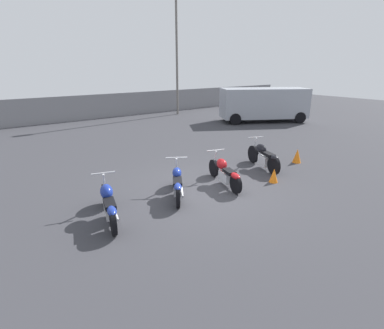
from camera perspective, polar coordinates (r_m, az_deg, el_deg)
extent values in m
plane|color=#38383D|center=(8.79, 2.23, -4.96)|extent=(60.00, 60.00, 0.00)
cube|color=gray|center=(21.02, -22.86, 9.68)|extent=(40.00, 0.04, 1.63)
cylinder|color=slate|center=(22.51, -2.90, 19.89)|extent=(0.16, 0.16, 8.16)
cylinder|color=black|center=(8.07, -16.23, -5.66)|extent=(0.25, 0.60, 0.59)
cylinder|color=black|center=(6.73, -14.80, -10.53)|extent=(0.25, 0.60, 0.59)
cube|color=silver|center=(7.34, -15.49, -8.33)|extent=(0.33, 0.57, 0.33)
ellipsoid|color=navy|center=(7.42, -15.97, -5.00)|extent=(0.42, 0.58, 0.35)
cube|color=black|center=(6.99, -15.43, -7.21)|extent=(0.37, 0.59, 0.10)
ellipsoid|color=navy|center=(6.67, -15.03, -8.55)|extent=(0.31, 0.48, 0.16)
cylinder|color=silver|center=(7.74, -16.57, -1.57)|extent=(0.56, 0.18, 0.04)
cylinder|color=silver|center=(7.90, -16.40, -3.65)|extent=(0.11, 0.25, 0.63)
cylinder|color=silver|center=(7.24, -14.36, -9.12)|extent=(0.24, 0.65, 0.07)
cylinder|color=black|center=(8.97, -2.94, -2.45)|extent=(0.41, 0.55, 0.59)
cylinder|color=black|center=(7.71, -2.69, -6.05)|extent=(0.41, 0.55, 0.59)
cube|color=silver|center=(8.28, -2.81, -4.48)|extent=(0.43, 0.52, 0.33)
ellipsoid|color=navy|center=(8.37, -2.89, -1.61)|extent=(0.45, 0.51, 0.30)
cube|color=black|center=(7.96, -2.80, -3.26)|extent=(0.49, 0.58, 0.10)
ellipsoid|color=navy|center=(7.66, -2.73, -4.27)|extent=(0.41, 0.48, 0.16)
cylinder|color=silver|center=(8.66, -2.99, 1.32)|extent=(0.55, 0.37, 0.04)
cylinder|color=silver|center=(8.81, -2.97, -0.59)|extent=(0.18, 0.24, 0.63)
cylinder|color=silver|center=(8.18, -1.94, -5.21)|extent=(0.43, 0.61, 0.07)
cylinder|color=black|center=(9.82, 4.16, -0.67)|extent=(0.25, 0.57, 0.56)
cylinder|color=black|center=(8.59, 8.34, -3.69)|extent=(0.25, 0.57, 0.56)
cube|color=silver|center=(9.15, 6.31, -2.40)|extent=(0.34, 0.57, 0.31)
ellipsoid|color=#AD1419|center=(9.24, 5.68, 0.10)|extent=(0.39, 0.52, 0.33)
cube|color=black|center=(8.85, 7.11, -1.36)|extent=(0.36, 0.51, 0.10)
ellipsoid|color=#AD1419|center=(8.55, 8.24, -2.18)|extent=(0.31, 0.48, 0.16)
cylinder|color=silver|center=(9.55, 4.50, 2.73)|extent=(0.60, 0.20, 0.04)
cylinder|color=silver|center=(9.68, 4.33, 1.00)|extent=(0.12, 0.25, 0.62)
cylinder|color=silver|center=(9.10, 7.40, -2.94)|extent=(0.24, 0.62, 0.07)
cylinder|color=black|center=(11.43, 11.56, 1.95)|extent=(0.30, 0.64, 0.64)
cylinder|color=black|center=(10.31, 15.31, -0.14)|extent=(0.30, 0.64, 0.64)
cube|color=silver|center=(10.81, 13.52, 0.69)|extent=(0.35, 0.54, 0.35)
ellipsoid|color=black|center=(10.90, 13.03, 2.98)|extent=(0.43, 0.60, 0.31)
cube|color=black|center=(10.54, 14.30, 1.91)|extent=(0.41, 0.61, 0.10)
ellipsoid|color=black|center=(10.27, 15.28, 1.30)|extent=(0.33, 0.48, 0.16)
cylinder|color=silver|center=(11.18, 12.03, 5.11)|extent=(0.60, 0.23, 0.04)
cylinder|color=silver|center=(11.30, 11.80, 3.51)|extent=(0.13, 0.26, 0.65)
cylinder|color=silver|center=(10.79, 14.41, 0.21)|extent=(0.30, 0.70, 0.07)
cube|color=#999EA8|center=(20.08, 13.49, 11.34)|extent=(5.64, 4.36, 1.82)
cube|color=black|center=(19.26, 5.94, 12.69)|extent=(0.90, 1.55, 0.55)
cylinder|color=black|center=(18.68, 8.21, 8.55)|extent=(0.72, 0.54, 0.70)
cylinder|color=black|center=(20.45, 6.84, 9.45)|extent=(0.72, 0.54, 0.70)
cylinder|color=black|center=(20.19, 19.86, 8.38)|extent=(0.72, 0.54, 0.70)
cylinder|color=black|center=(21.84, 17.69, 9.29)|extent=(0.72, 0.54, 0.70)
cone|color=orange|center=(11.87, 19.39, 1.56)|extent=(0.31, 0.31, 0.52)
cone|color=orange|center=(9.65, 15.32, -2.04)|extent=(0.27, 0.27, 0.44)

